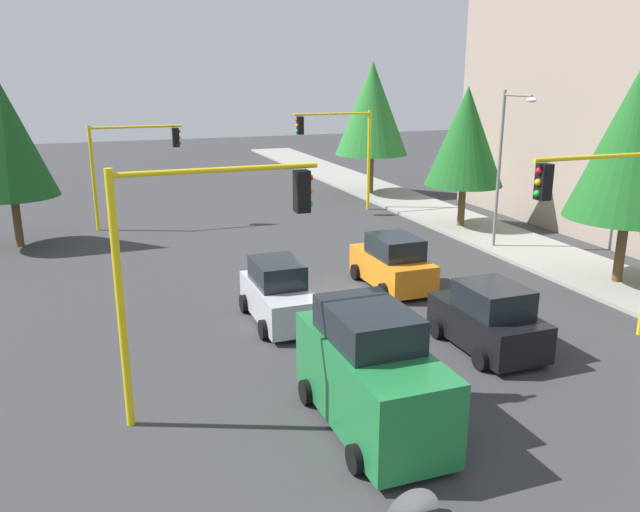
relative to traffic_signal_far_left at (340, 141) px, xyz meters
The scene contains 16 objects.
ground_plane 15.64m from the traffic_signal_far_left, 22.14° to the right, with size 120.00×120.00×0.00m, color #353538.
sidewalk_kerb 10.94m from the traffic_signal_far_left, 28.09° to the left, with size 80.00×4.00×0.15m, color gray.
apartment_block 15.45m from the traffic_signal_far_left, 57.50° to the left, with size 18.05×9.30×13.74m.
traffic_signal_far_left is the anchor object (origin of this frame).
traffic_signal_near_left 20.00m from the traffic_signal_far_left, ahead, with size 0.36×4.59×5.66m.
traffic_signal_near_right 23.03m from the traffic_signal_far_left, 29.72° to the right, with size 0.36×4.59×5.83m.
traffic_signal_far_right 11.33m from the traffic_signal_far_left, 90.00° to the right, with size 0.36×4.59×5.25m.
street_lamp_curbside 10.97m from the traffic_signal_far_left, 18.63° to the left, with size 2.15×0.28×7.00m.
tree_roadside_mid 7.41m from the traffic_signal_far_left, 35.65° to the left, with size 3.89×3.89×7.10m.
tree_roadside_far 5.73m from the traffic_signal_far_left, 136.45° to the left, with size 4.60×4.60×8.42m.
tree_roadside_near 16.76m from the traffic_signal_far_left, 16.71° to the left, with size 4.44×4.44×8.13m.
tree_opposite_side 16.84m from the traffic_signal_far_left, 83.17° to the right, with size 4.03×4.03×7.35m.
delivery_van_green 23.54m from the traffic_signal_far_left, 20.37° to the right, with size 4.80×2.22×2.77m.
car_orange 14.00m from the traffic_signal_far_left, 13.75° to the right, with size 3.96×2.06×1.98m.
car_silver 17.46m from the traffic_signal_far_left, 28.52° to the right, with size 3.89×1.92×1.98m.
car_black 19.78m from the traffic_signal_far_left, ahead, with size 3.72×2.11×1.98m.
Camera 1 is at (19.66, -7.99, 7.68)m, focal length 36.04 mm.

